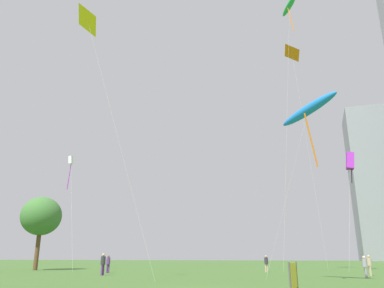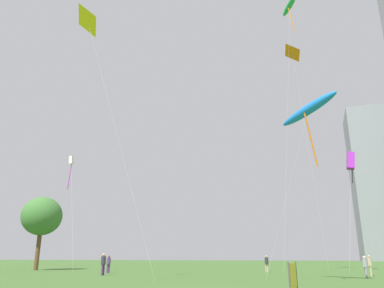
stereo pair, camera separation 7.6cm
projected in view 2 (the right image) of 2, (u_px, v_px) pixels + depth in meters
The scene contains 13 objects.
person_standing_0 at pixel (109, 263), 37.35m from camera, with size 0.38×0.38×1.71m.
person_standing_1 at pixel (267, 262), 39.09m from camera, with size 0.38×0.38×1.71m.
person_standing_2 at pixel (370, 264), 31.68m from camera, with size 0.38×0.38×1.71m.
person_standing_4 at pixel (103, 263), 32.67m from camera, with size 0.41×0.41×1.86m.
person_standing_5 at pixel (365, 265), 28.58m from camera, with size 0.36×0.36×1.64m.
kite_flying_0 at pixel (351, 161), 46.05m from camera, with size 2.76×4.85×14.21m.
kite_flying_1 at pixel (88, 22), 28.51m from camera, with size 5.98×3.53×19.78m.
kite_flying_2 at pixel (71, 163), 48.77m from camera, with size 4.54×4.23×14.40m.
kite_flying_3 at pixel (308, 110), 25.76m from camera, with size 5.84×5.34×12.16m.
kite_flying_4 at pixel (293, 54), 47.79m from camera, with size 3.13×3.83×27.45m.
kite_flying_5 at pixel (290, 5), 46.91m from camera, with size 4.25×3.54×33.05m.
park_tree_0 at pixel (42, 216), 46.36m from camera, with size 4.94×4.94×8.84m.
event_banner at pixel (293, 276), 17.29m from camera, with size 0.38×2.36×1.35m.
Camera 2 is at (4.57, -18.11, 1.60)m, focal length 34.50 mm.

